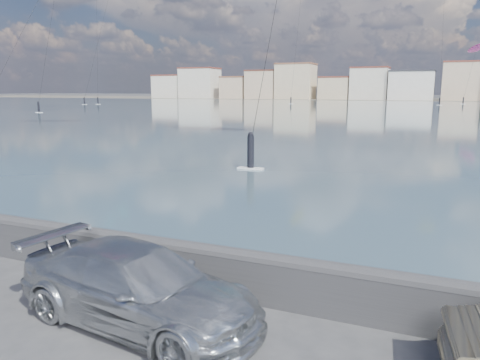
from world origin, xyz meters
TOP-DOWN VIEW (x-y plane):
  - ground at (0.00, 0.00)m, footprint 700.00×700.00m
  - bay_water at (0.00, 91.50)m, footprint 500.00×177.00m
  - far_shore_strip at (0.00, 200.00)m, footprint 500.00×60.00m
  - seawall at (0.00, 2.70)m, footprint 400.00×0.36m
  - far_buildings at (1.31, 186.00)m, footprint 240.79×13.26m
  - car_silver at (0.25, 1.06)m, footprint 5.09×2.62m
  - kitesurfer_3 at (13.47, 156.46)m, footprint 6.95×20.69m

SIDE VIEW (x-z plane):
  - ground at x=0.00m, z-range 0.00..0.00m
  - bay_water at x=0.00m, z-range 0.01..0.01m
  - far_shore_strip at x=0.00m, z-range 0.01..0.01m
  - seawall at x=0.00m, z-range 0.04..1.12m
  - car_silver at x=0.25m, z-range 0.00..1.41m
  - far_buildings at x=1.31m, z-range -1.27..13.33m
  - kitesurfer_3 at x=13.47m, z-range 7.25..25.13m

